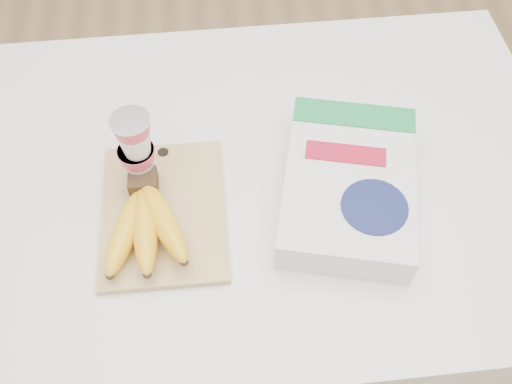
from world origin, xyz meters
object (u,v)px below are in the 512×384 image
Objects in this scene: cutting_board at (164,212)px; yogurt_stack at (136,148)px; cereal_box at (348,185)px; table at (247,280)px; bananas at (145,222)px.

yogurt_stack is at bearing 115.33° from cutting_board.
cereal_box reaches higher than cutting_board.
cutting_board is 0.12m from yogurt_stack.
table is 0.48m from cutting_board.
bananas is at bearing -145.71° from table.
bananas is 0.57× the size of cereal_box.
cereal_box is (0.17, -0.07, 0.48)m from table.
table is 0.53m from bananas.
bananas is (-0.17, -0.12, 0.49)m from table.
bananas is at bearing -124.06° from cutting_board.
cutting_board is 0.79× the size of cereal_box.
cereal_box is at bearing 6.95° from bananas.
bananas reaches higher than cereal_box.
table is 5.77× the size of bananas.
yogurt_stack reaches higher than cutting_board.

